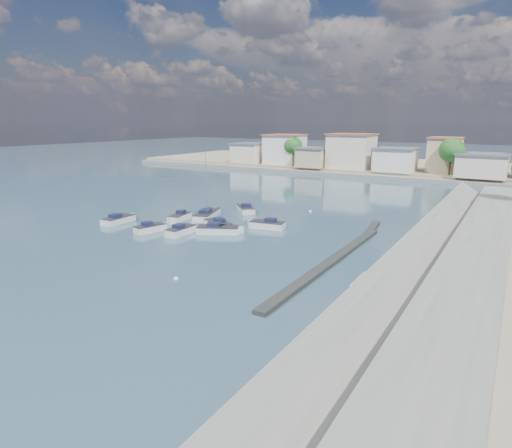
{
  "coord_description": "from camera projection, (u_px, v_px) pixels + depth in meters",
  "views": [
    {
      "loc": [
        20.83,
        -25.69,
        12.89
      ],
      "look_at": [
        -3.98,
        14.52,
        1.4
      ],
      "focal_mm": 30.0,
      "sensor_mm": 36.0,
      "label": 1
    }
  ],
  "objects": [
    {
      "name": "ground",
      "position": [
        361.0,
        203.0,
        68.0
      ],
      "size": [
        400.0,
        400.0,
        0.0
      ],
      "primitive_type": "plane",
      "color": "#2F4B5F",
      "rests_on": "ground"
    },
    {
      "name": "seawall_walkway",
      "position": [
        473.0,
        266.0,
        36.02
      ],
      "size": [
        5.0,
        90.0,
        1.8
      ],
      "primitive_type": "cube",
      "color": "slate",
      "rests_on": "ground"
    },
    {
      "name": "breakwater",
      "position": [
        341.0,
        254.0,
        41.85
      ],
      "size": [
        2.0,
        31.02,
        0.35
      ],
      "color": "black",
      "rests_on": "ground"
    },
    {
      "name": "far_shore_land",
      "position": [
        426.0,
        169.0,
        110.83
      ],
      "size": [
        160.0,
        40.0,
        1.4
      ],
      "primitive_type": "cube",
      "color": "gray",
      "rests_on": "ground"
    },
    {
      "name": "far_shore_quay",
      "position": [
        407.0,
        179.0,
        93.54
      ],
      "size": [
        160.0,
        2.5,
        0.8
      ],
      "primitive_type": "cube",
      "color": "slate",
      "rests_on": "ground"
    },
    {
      "name": "far_town",
      "position": [
        466.0,
        158.0,
        91.9
      ],
      "size": [
        113.01,
        12.8,
        8.35
      ],
      "color": "beige",
      "rests_on": "far_shore_land"
    },
    {
      "name": "shore_trees",
      "position": [
        449.0,
        154.0,
        85.52
      ],
      "size": [
        74.56,
        38.32,
        7.92
      ],
      "color": "#38281E",
      "rests_on": "ground"
    },
    {
      "name": "motorboat_a",
      "position": [
        182.0,
        230.0,
        49.83
      ],
      "size": [
        1.62,
        4.5,
        1.48
      ],
      "color": "silver",
      "rests_on": "ground"
    },
    {
      "name": "motorboat_b",
      "position": [
        152.0,
        228.0,
        50.81
      ],
      "size": [
        2.39,
        4.25,
        1.48
      ],
      "color": "silver",
      "rests_on": "ground"
    },
    {
      "name": "motorboat_c",
      "position": [
        217.0,
        224.0,
        52.8
      ],
      "size": [
        4.88,
        3.39,
        1.48
      ],
      "color": "silver",
      "rests_on": "ground"
    },
    {
      "name": "motorboat_d",
      "position": [
        265.0,
        225.0,
        52.48
      ],
      "size": [
        4.86,
        2.45,
        1.48
      ],
      "color": "silver",
      "rests_on": "ground"
    },
    {
      "name": "motorboat_e",
      "position": [
        120.0,
        220.0,
        55.21
      ],
      "size": [
        2.04,
        5.05,
        1.48
      ],
      "color": "silver",
      "rests_on": "ground"
    },
    {
      "name": "motorboat_f",
      "position": [
        245.0,
        209.0,
        61.95
      ],
      "size": [
        4.55,
        4.52,
        1.48
      ],
      "color": "silver",
      "rests_on": "ground"
    },
    {
      "name": "motorboat_g",
      "position": [
        179.0,
        218.0,
        56.32
      ],
      "size": [
        2.21,
        4.45,
        1.48
      ],
      "color": "silver",
      "rests_on": "ground"
    },
    {
      "name": "motorboat_h",
      "position": [
        220.0,
        230.0,
        50.03
      ],
      "size": [
        5.35,
        3.95,
        1.48
      ],
      "color": "silver",
      "rests_on": "ground"
    },
    {
      "name": "sailboat",
      "position": [
        208.0,
        214.0,
        58.43
      ],
      "size": [
        4.1,
        6.87,
        9.0
      ],
      "color": "silver",
      "rests_on": "ground"
    },
    {
      "name": "mooring_buoys",
      "position": [
        341.0,
        248.0,
        44.24
      ],
      "size": [
        17.35,
        37.76,
        0.41
      ],
      "color": "white",
      "rests_on": "ground"
    }
  ]
}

